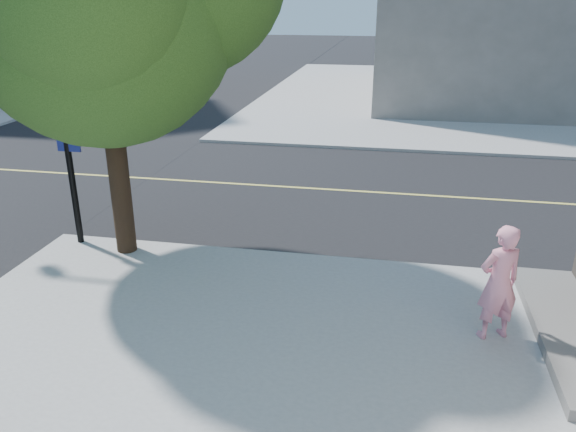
# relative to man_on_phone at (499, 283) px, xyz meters

# --- Properties ---
(ground) EXTENTS (140.00, 140.00, 0.00)m
(ground) POSITION_rel_man_on_phone_xyz_m (-7.73, 2.39, -1.05)
(ground) COLOR black
(ground) RESTS_ON ground
(road_ew) EXTENTS (140.00, 9.00, 0.01)m
(road_ew) POSITION_rel_man_on_phone_xyz_m (-7.73, 6.89, -1.04)
(road_ew) COLOR black
(road_ew) RESTS_ON ground
(sidewalk_ne) EXTENTS (29.00, 25.00, 0.12)m
(sidewalk_ne) POSITION_rel_man_on_phone_xyz_m (5.77, 23.89, -0.99)
(sidewalk_ne) COLOR #A0A0A0
(sidewalk_ne) RESTS_ON ground
(man_on_phone) EXTENTS (0.80, 0.68, 1.85)m
(man_on_phone) POSITION_rel_man_on_phone_xyz_m (0.00, 0.00, 0.00)
(man_on_phone) COLOR pink
(man_on_phone) RESTS_ON sidewalk_se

